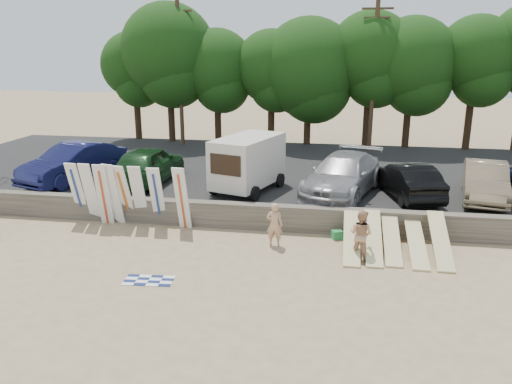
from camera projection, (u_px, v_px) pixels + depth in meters
ground at (329, 265)px, 16.33m from camera, size 120.00×120.00×0.00m
seawall at (332, 220)px, 19.03m from camera, size 44.00×0.50×1.00m
parking_lot at (335, 176)px, 26.17m from camera, size 44.00×14.50×0.70m
treeline at (324, 59)px, 31.35m from camera, size 32.11×6.70×9.03m
utility_poles at (374, 72)px, 29.64m from camera, size 25.80×0.26×9.00m
box_trailer at (248, 161)px, 21.89m from camera, size 3.04×4.20×2.42m
car_0 at (74, 163)px, 23.59m from camera, size 3.50×5.74×1.79m
car_1 at (148, 164)px, 23.38m from camera, size 2.28×5.24×1.76m
car_2 at (343, 175)px, 21.53m from camera, size 4.03×6.34×1.71m
car_3 at (408, 180)px, 21.11m from camera, size 2.63×4.78×1.49m
car_4 at (485, 181)px, 20.78m from camera, size 2.54×4.96×1.56m
surfboard_upright_0 at (77, 192)px, 20.08m from camera, size 0.53×0.78×2.52m
surfboard_upright_1 at (90, 193)px, 19.88m from camera, size 0.54×0.72×2.54m
surfboard_upright_2 at (103, 195)px, 19.64m from camera, size 0.56×0.65×2.56m
surfboard_upright_3 at (113, 194)px, 19.69m from camera, size 0.60×0.71×2.55m
surfboard_upright_4 at (125, 194)px, 19.75m from camera, size 0.61×0.90×2.50m
surfboard_upright_5 at (139, 195)px, 19.65m from camera, size 0.53×0.82×2.51m
surfboard_upright_6 at (157, 196)px, 19.49m from camera, size 0.55×0.88×2.49m
surfboard_upright_7 at (182, 199)px, 19.12m from camera, size 0.57×0.66×2.55m
surfboard_low_0 at (352, 237)px, 17.31m from camera, size 0.56×2.86×1.03m
surfboard_low_1 at (373, 237)px, 17.25m from camera, size 0.56×2.85×1.08m
surfboard_low_2 at (392, 238)px, 17.32m from camera, size 0.56×2.89×0.95m
surfboard_low_3 at (416, 243)px, 17.10m from camera, size 0.56×2.92×0.81m
surfboard_low_4 at (440, 240)px, 16.89m from camera, size 0.56×2.82×1.17m
beachgoer_a at (274, 224)px, 17.71m from camera, size 0.59×0.40×1.60m
beachgoer_b at (361, 234)px, 16.66m from camera, size 1.03×0.96×1.70m
cooler at (337, 235)px, 18.52m from camera, size 0.47×0.43×0.32m
gear_bag at (354, 237)px, 18.43m from camera, size 0.36×0.32×0.22m
beach_towel at (149, 280)px, 15.24m from camera, size 1.62×1.62×0.00m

